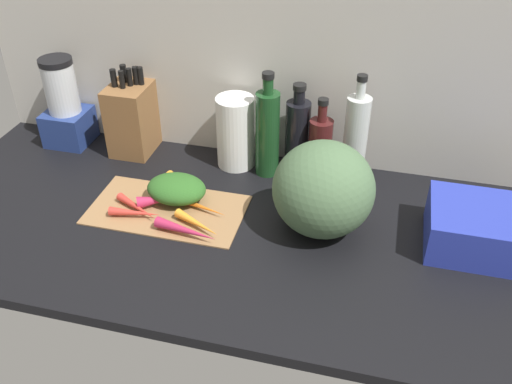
{
  "coord_description": "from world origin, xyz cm",
  "views": [
    {
      "loc": [
        39.47,
        -113.49,
        94.14
      ],
      "look_at": [
        10.64,
        -0.02,
        11.6
      ],
      "focal_mm": 39.31,
      "sensor_mm": 36.0,
      "label": 1
    }
  ],
  "objects_px": {
    "carrot_1": "(186,230)",
    "carrot_3": "(137,207)",
    "bottle_2": "(320,147)",
    "bottle_3": "(355,139)",
    "carrot_6": "(199,206)",
    "knife_block": "(133,117)",
    "carrot_4": "(180,184)",
    "paper_towel_roll": "(236,132)",
    "bottle_0": "(267,132)",
    "blender_appliance": "(65,108)",
    "carrot_0": "(134,213)",
    "dish_rack": "(474,228)",
    "winter_squash": "(323,189)",
    "carrot_5": "(197,224)",
    "cutting_board": "(167,209)",
    "carrot_2": "(157,200)",
    "bottle_1": "(297,135)"
  },
  "relations": [
    {
      "from": "carrot_0",
      "to": "knife_block",
      "type": "bearing_deg",
      "value": 113.35
    },
    {
      "from": "winter_squash",
      "to": "bottle_0",
      "type": "height_order",
      "value": "bottle_0"
    },
    {
      "from": "carrot_6",
      "to": "winter_squash",
      "type": "height_order",
      "value": "winter_squash"
    },
    {
      "from": "carrot_5",
      "to": "bottle_1",
      "type": "relative_size",
      "value": 0.52
    },
    {
      "from": "carrot_4",
      "to": "knife_block",
      "type": "height_order",
      "value": "knife_block"
    },
    {
      "from": "cutting_board",
      "to": "carrot_1",
      "type": "height_order",
      "value": "carrot_1"
    },
    {
      "from": "carrot_2",
      "to": "dish_rack",
      "type": "distance_m",
      "value": 0.84
    },
    {
      "from": "cutting_board",
      "to": "dish_rack",
      "type": "xyz_separation_m",
      "value": [
        0.81,
        0.05,
        0.05
      ]
    },
    {
      "from": "winter_squash",
      "to": "bottle_3",
      "type": "height_order",
      "value": "bottle_3"
    },
    {
      "from": "cutting_board",
      "to": "carrot_2",
      "type": "height_order",
      "value": "carrot_2"
    },
    {
      "from": "carrot_4",
      "to": "paper_towel_roll",
      "type": "relative_size",
      "value": 0.55
    },
    {
      "from": "carrot_1",
      "to": "dish_rack",
      "type": "distance_m",
      "value": 0.73
    },
    {
      "from": "bottle_3",
      "to": "carrot_6",
      "type": "bearing_deg",
      "value": -146.34
    },
    {
      "from": "bottle_2",
      "to": "bottle_3",
      "type": "relative_size",
      "value": 0.76
    },
    {
      "from": "carrot_2",
      "to": "carrot_3",
      "type": "bearing_deg",
      "value": -139.98
    },
    {
      "from": "carrot_0",
      "to": "carrot_5",
      "type": "xyz_separation_m",
      "value": [
        0.18,
        -0.0,
        0.0
      ]
    },
    {
      "from": "carrot_1",
      "to": "knife_block",
      "type": "relative_size",
      "value": 0.63
    },
    {
      "from": "carrot_1",
      "to": "bottle_1",
      "type": "height_order",
      "value": "bottle_1"
    },
    {
      "from": "carrot_2",
      "to": "bottle_2",
      "type": "bearing_deg",
      "value": 33.25
    },
    {
      "from": "carrot_1",
      "to": "blender_appliance",
      "type": "relative_size",
      "value": 0.61
    },
    {
      "from": "carrot_3",
      "to": "dish_rack",
      "type": "height_order",
      "value": "dish_rack"
    },
    {
      "from": "carrot_2",
      "to": "carrot_3",
      "type": "distance_m",
      "value": 0.06
    },
    {
      "from": "winter_squash",
      "to": "paper_towel_roll",
      "type": "xyz_separation_m",
      "value": [
        -0.31,
        0.26,
        -0.01
      ]
    },
    {
      "from": "bottle_0",
      "to": "bottle_2",
      "type": "distance_m",
      "value": 0.16
    },
    {
      "from": "carrot_0",
      "to": "winter_squash",
      "type": "height_order",
      "value": "winter_squash"
    },
    {
      "from": "carrot_5",
      "to": "knife_block",
      "type": "bearing_deg",
      "value": 133.23
    },
    {
      "from": "knife_block",
      "to": "blender_appliance",
      "type": "xyz_separation_m",
      "value": [
        -0.23,
        -0.01,
        0.01
      ]
    },
    {
      "from": "carrot_5",
      "to": "bottle_0",
      "type": "relative_size",
      "value": 0.45
    },
    {
      "from": "carrot_4",
      "to": "bottle_2",
      "type": "relative_size",
      "value": 0.48
    },
    {
      "from": "carrot_6",
      "to": "bottle_2",
      "type": "distance_m",
      "value": 0.4
    },
    {
      "from": "knife_block",
      "to": "bottle_3",
      "type": "distance_m",
      "value": 0.7
    },
    {
      "from": "carrot_1",
      "to": "bottle_2",
      "type": "distance_m",
      "value": 0.48
    },
    {
      "from": "carrot_5",
      "to": "winter_squash",
      "type": "distance_m",
      "value": 0.34
    },
    {
      "from": "cutting_board",
      "to": "bottle_3",
      "type": "xyz_separation_m",
      "value": [
        0.48,
        0.28,
        0.14
      ]
    },
    {
      "from": "carrot_4",
      "to": "bottle_3",
      "type": "bearing_deg",
      "value": 20.03
    },
    {
      "from": "carrot_6",
      "to": "winter_squash",
      "type": "xyz_separation_m",
      "value": [
        0.34,
        0.01,
        0.11
      ]
    },
    {
      "from": "paper_towel_roll",
      "to": "bottle_0",
      "type": "xyz_separation_m",
      "value": [
        0.1,
        -0.02,
        0.03
      ]
    },
    {
      "from": "bottle_1",
      "to": "dish_rack",
      "type": "bearing_deg",
      "value": -26.31
    },
    {
      "from": "carrot_6",
      "to": "paper_towel_roll",
      "type": "distance_m",
      "value": 0.28
    },
    {
      "from": "carrot_1",
      "to": "carrot_4",
      "type": "height_order",
      "value": "carrot_1"
    },
    {
      "from": "blender_appliance",
      "to": "bottle_0",
      "type": "distance_m",
      "value": 0.68
    },
    {
      "from": "carrot_0",
      "to": "bottle_3",
      "type": "distance_m",
      "value": 0.65
    },
    {
      "from": "carrot_4",
      "to": "dish_rack",
      "type": "height_order",
      "value": "dish_rack"
    },
    {
      "from": "carrot_3",
      "to": "knife_block",
      "type": "xyz_separation_m",
      "value": [
        -0.15,
        0.32,
        0.1
      ]
    },
    {
      "from": "cutting_board",
      "to": "bottle_1",
      "type": "height_order",
      "value": "bottle_1"
    },
    {
      "from": "winter_squash",
      "to": "carrot_5",
      "type": "bearing_deg",
      "value": -164.58
    },
    {
      "from": "carrot_0",
      "to": "carrot_6",
      "type": "height_order",
      "value": "carrot_0"
    },
    {
      "from": "bottle_0",
      "to": "carrot_5",
      "type": "bearing_deg",
      "value": -109.57
    },
    {
      "from": "carrot_1",
      "to": "carrot_3",
      "type": "relative_size",
      "value": 1.14
    },
    {
      "from": "blender_appliance",
      "to": "bottle_0",
      "type": "bearing_deg",
      "value": -1.78
    }
  ]
}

